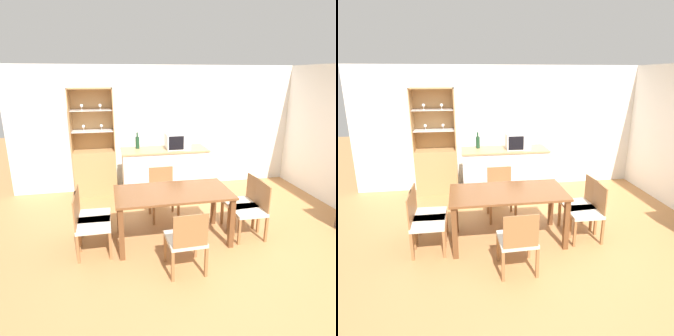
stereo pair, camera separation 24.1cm
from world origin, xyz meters
The scene contains 13 objects.
ground_plane centered at (0.00, 0.00, 0.00)m, with size 18.00×18.00×0.00m, color #B27A47.
wall_back centered at (0.00, 2.63, 1.27)m, with size 6.80×0.06×2.55m.
kitchen_counter centered at (-0.41, 1.90, 0.50)m, with size 1.64×0.62×1.00m.
display_cabinet centered at (-1.74, 2.42, 0.61)m, with size 0.83×0.39×2.12m.
dining_table centered at (-0.60, 0.31, 0.66)m, with size 1.64×0.85×0.77m.
dining_chair_side_right_far centered at (0.57, 0.44, 0.44)m, with size 0.49×0.49×0.85m.
dining_chair_side_left_far centered at (-1.76, 0.44, 0.44)m, with size 0.47×0.47×0.85m.
dining_chair_head_far centered at (-0.60, 1.07, 0.44)m, with size 0.46×0.46×0.85m.
dining_chair_head_near centered at (-0.60, -0.46, 0.44)m, with size 0.46×0.46×0.85m.
dining_chair_side_right_near centered at (0.57, 0.18, 0.44)m, with size 0.46×0.46×0.85m.
dining_chair_side_left_near centered at (-1.76, 0.18, 0.44)m, with size 0.46×0.46×0.85m.
microwave centered at (-0.16, 1.89, 1.15)m, with size 0.45×0.37×0.29m.
wine_bottle centered at (-0.91, 2.05, 1.12)m, with size 0.08×0.08×0.31m.
Camera 1 is at (-1.46, -3.56, 2.35)m, focal length 32.00 mm.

